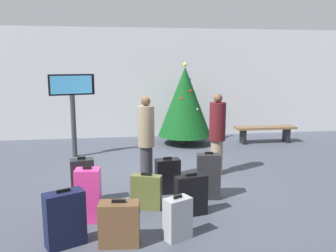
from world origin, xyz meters
The scene contains 16 objects.
ground_plane centered at (0.00, 0.00, 0.00)m, with size 16.00×16.00×0.00m, color #424754.
back_wall centered at (0.00, 4.21, 1.68)m, with size 16.00×0.20×3.36m, color silver.
holiday_tree centered at (1.10, 2.92, 1.23)m, with size 1.51×1.51×2.32m.
flight_info_kiosk centered at (-1.86, 1.91, 1.46)m, with size 1.06×0.37×2.03m.
waiting_bench centered at (3.45, 2.71, 0.37)m, with size 1.78×0.44×0.48m.
traveller_0 centered at (-0.26, -0.27, 0.89)m, with size 0.43×0.43×1.67m.
traveller_1 centered at (1.23, 0.05, 0.89)m, with size 0.46×0.46×1.68m.
suitcase_0 centered at (0.07, -0.86, 0.31)m, with size 0.45×0.27×0.66m.
suitcase_1 centered at (0.28, -1.84, 0.31)m, with size 0.51×0.27×0.66m.
suitcase_2 centered at (-0.80, -2.57, 0.28)m, with size 0.53×0.31×0.60m.
suitcase_3 centered at (-0.36, -1.49, 0.27)m, with size 0.50×0.31×0.59m.
suitcase_4 centered at (-1.47, -2.49, 0.35)m, with size 0.54×0.42×0.75m.
suitcase_5 centered at (-0.04, -2.53, 0.28)m, with size 0.40×0.34×0.60m.
suitcase_6 centered at (-1.23, -1.81, 0.39)m, with size 0.37×0.28×0.82m.
suitcase_7 centered at (-1.38, -1.17, 0.38)m, with size 0.40×0.27×0.80m.
suitcase_8 centered at (0.72, -1.21, 0.39)m, with size 0.42×0.26×0.82m.
Camera 1 is at (-0.78, -6.72, 2.26)m, focal length 37.21 mm.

